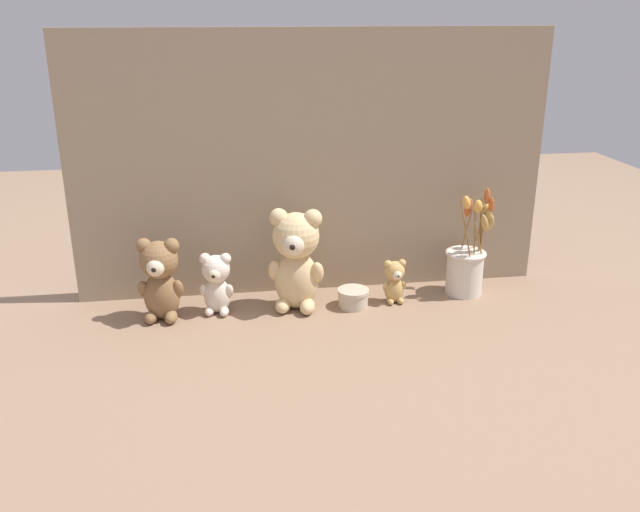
# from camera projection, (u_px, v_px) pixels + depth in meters

# --- Properties ---
(ground_plane) EXTENTS (4.00, 4.00, 0.00)m
(ground_plane) POSITION_uv_depth(u_px,v_px,m) (321.00, 310.00, 1.98)
(ground_plane) COLOR #8E7056
(backdrop_wall) EXTENTS (1.42, 0.02, 0.78)m
(backdrop_wall) POSITION_uv_depth(u_px,v_px,m) (313.00, 166.00, 2.00)
(backdrop_wall) COLOR gray
(backdrop_wall) RESTS_ON ground
(teddy_bear_large) EXTENTS (0.17, 0.15, 0.30)m
(teddy_bear_large) POSITION_uv_depth(u_px,v_px,m) (296.00, 258.00, 1.94)
(teddy_bear_large) COLOR #DBBC84
(teddy_bear_large) RESTS_ON ground
(teddy_bear_medium) EXTENTS (0.13, 0.12, 0.24)m
(teddy_bear_medium) POSITION_uv_depth(u_px,v_px,m) (160.00, 278.00, 1.88)
(teddy_bear_medium) COLOR olive
(teddy_bear_medium) RESTS_ON ground
(teddy_bear_small) EXTENTS (0.10, 0.09, 0.18)m
(teddy_bear_small) POSITION_uv_depth(u_px,v_px,m) (216.00, 282.00, 1.93)
(teddy_bear_small) COLOR beige
(teddy_bear_small) RESTS_ON ground
(teddy_bear_tiny) EXTENTS (0.07, 0.07, 0.13)m
(teddy_bear_tiny) POSITION_uv_depth(u_px,v_px,m) (395.00, 280.00, 2.01)
(teddy_bear_tiny) COLOR tan
(teddy_bear_tiny) RESTS_ON ground
(flower_vase) EXTENTS (0.14, 0.14, 0.34)m
(flower_vase) POSITION_uv_depth(u_px,v_px,m) (466.00, 265.00, 2.07)
(flower_vase) COLOR silver
(flower_vase) RESTS_ON ground
(decorative_tin_tall) EXTENTS (0.09, 0.09, 0.05)m
(decorative_tin_tall) POSITION_uv_depth(u_px,v_px,m) (353.00, 298.00, 2.00)
(decorative_tin_tall) COLOR beige
(decorative_tin_tall) RESTS_ON ground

